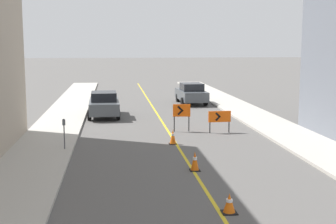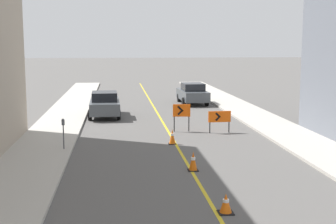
{
  "view_description": "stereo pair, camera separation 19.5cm",
  "coord_description": "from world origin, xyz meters",
  "px_view_note": "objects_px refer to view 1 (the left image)",
  "views": [
    {
      "loc": [
        -2.83,
        -0.13,
        4.57
      ],
      "look_at": [
        0.01,
        23.97,
        1.0
      ],
      "focal_mm": 50.0,
      "sensor_mm": 36.0,
      "label": 1
    },
    {
      "loc": [
        -2.64,
        -0.16,
        4.57
      ],
      "look_at": [
        0.01,
        23.97,
        1.0
      ],
      "focal_mm": 50.0,
      "sensor_mm": 36.0,
      "label": 2
    }
  ],
  "objects_px": {
    "arrow_barricade_primary": "(182,112)",
    "arrow_barricade_secondary": "(220,117)",
    "traffic_cone_fourth": "(195,161)",
    "parked_car_curb_mid": "(191,93)",
    "parked_car_curb_near": "(104,104)",
    "traffic_cone_third": "(229,203)",
    "traffic_cone_fifth": "(173,137)",
    "parking_meter_near_curb": "(64,128)"
  },
  "relations": [
    {
      "from": "arrow_barricade_primary",
      "to": "parked_car_curb_mid",
      "type": "relative_size",
      "value": 0.33
    },
    {
      "from": "traffic_cone_fifth",
      "to": "arrow_barricade_secondary",
      "type": "height_order",
      "value": "arrow_barricade_secondary"
    },
    {
      "from": "traffic_cone_third",
      "to": "traffic_cone_fifth",
      "type": "height_order",
      "value": "traffic_cone_fifth"
    },
    {
      "from": "traffic_cone_fourth",
      "to": "arrow_barricade_primary",
      "type": "distance_m",
      "value": 7.64
    },
    {
      "from": "traffic_cone_fifth",
      "to": "parked_car_curb_near",
      "type": "distance_m",
      "value": 9.05
    },
    {
      "from": "parked_car_curb_near",
      "to": "traffic_cone_third",
      "type": "bearing_deg",
      "value": -79.32
    },
    {
      "from": "traffic_cone_fourth",
      "to": "parked_car_curb_near",
      "type": "xyz_separation_m",
      "value": [
        -3.48,
        13.0,
        0.45
      ]
    },
    {
      "from": "arrow_barricade_primary",
      "to": "traffic_cone_fifth",
      "type": "bearing_deg",
      "value": -101.37
    },
    {
      "from": "traffic_cone_third",
      "to": "traffic_cone_fourth",
      "type": "relative_size",
      "value": 0.78
    },
    {
      "from": "traffic_cone_fourth",
      "to": "arrow_barricade_primary",
      "type": "bearing_deg",
      "value": 85.27
    },
    {
      "from": "traffic_cone_third",
      "to": "traffic_cone_fourth",
      "type": "distance_m",
      "value": 4.34
    },
    {
      "from": "parked_car_curb_near",
      "to": "traffic_cone_fourth",
      "type": "bearing_deg",
      "value": -76.27
    },
    {
      "from": "traffic_cone_fourth",
      "to": "parked_car_curb_near",
      "type": "height_order",
      "value": "parked_car_curb_near"
    },
    {
      "from": "traffic_cone_fourth",
      "to": "traffic_cone_fifth",
      "type": "bearing_deg",
      "value": 92.73
    },
    {
      "from": "traffic_cone_fourth",
      "to": "parked_car_curb_mid",
      "type": "xyz_separation_m",
      "value": [
        3.01,
        18.71,
        0.45
      ]
    },
    {
      "from": "arrow_barricade_primary",
      "to": "parked_car_curb_mid",
      "type": "distance_m",
      "value": 11.38
    },
    {
      "from": "arrow_barricade_primary",
      "to": "parked_car_curb_near",
      "type": "bearing_deg",
      "value": 131.43
    },
    {
      "from": "arrow_barricade_secondary",
      "to": "parked_car_curb_mid",
      "type": "height_order",
      "value": "parked_car_curb_mid"
    },
    {
      "from": "arrow_barricade_primary",
      "to": "arrow_barricade_secondary",
      "type": "height_order",
      "value": "arrow_barricade_primary"
    },
    {
      "from": "traffic_cone_fourth",
      "to": "parking_meter_near_curb",
      "type": "height_order",
      "value": "parking_meter_near_curb"
    },
    {
      "from": "parked_car_curb_near",
      "to": "parked_car_curb_mid",
      "type": "bearing_deg",
      "value": 40.11
    },
    {
      "from": "arrow_barricade_primary",
      "to": "traffic_cone_third",
      "type": "bearing_deg",
      "value": -87.89
    },
    {
      "from": "traffic_cone_third",
      "to": "traffic_cone_fifth",
      "type": "xyz_separation_m",
      "value": [
        -0.4,
        8.9,
        0.07
      ]
    },
    {
      "from": "traffic_cone_fourth",
      "to": "arrow_barricade_secondary",
      "type": "relative_size",
      "value": 0.6
    },
    {
      "from": "traffic_cone_fifth",
      "to": "arrow_barricade_secondary",
      "type": "bearing_deg",
      "value": 41.62
    },
    {
      "from": "traffic_cone_fourth",
      "to": "arrow_barricade_secondary",
      "type": "xyz_separation_m",
      "value": [
        2.51,
        6.99,
        0.45
      ]
    },
    {
      "from": "arrow_barricade_primary",
      "to": "arrow_barricade_secondary",
      "type": "xyz_separation_m",
      "value": [
        1.88,
        -0.6,
        -0.22
      ]
    },
    {
      "from": "traffic_cone_fifth",
      "to": "arrow_barricade_primary",
      "type": "relative_size",
      "value": 0.49
    },
    {
      "from": "traffic_cone_third",
      "to": "arrow_barricade_primary",
      "type": "bearing_deg",
      "value": 87.87
    },
    {
      "from": "parked_car_curb_mid",
      "to": "parking_meter_near_curb",
      "type": "relative_size",
      "value": 3.35
    },
    {
      "from": "parked_car_curb_near",
      "to": "parking_meter_near_curb",
      "type": "xyz_separation_m",
      "value": [
        -1.51,
        -9.42,
        0.25
      ]
    },
    {
      "from": "parking_meter_near_curb",
      "to": "arrow_barricade_secondary",
      "type": "bearing_deg",
      "value": 24.47
    },
    {
      "from": "traffic_cone_fifth",
      "to": "arrow_barricade_primary",
      "type": "xyz_separation_m",
      "value": [
        0.85,
        3.03,
        0.68
      ]
    },
    {
      "from": "traffic_cone_fourth",
      "to": "parked_car_curb_near",
      "type": "relative_size",
      "value": 0.16
    },
    {
      "from": "traffic_cone_fourth",
      "to": "arrow_barricade_secondary",
      "type": "bearing_deg",
      "value": 70.22
    },
    {
      "from": "traffic_cone_fifth",
      "to": "arrow_barricade_secondary",
      "type": "distance_m",
      "value": 3.68
    },
    {
      "from": "parked_car_curb_mid",
      "to": "arrow_barricade_secondary",
      "type": "bearing_deg",
      "value": -94.75
    },
    {
      "from": "traffic_cone_fourth",
      "to": "parked_car_curb_mid",
      "type": "distance_m",
      "value": 18.95
    },
    {
      "from": "traffic_cone_fourth",
      "to": "arrow_barricade_primary",
      "type": "xyz_separation_m",
      "value": [
        0.63,
        7.59,
        0.68
      ]
    },
    {
      "from": "traffic_cone_third",
      "to": "parked_car_curb_near",
      "type": "xyz_separation_m",
      "value": [
        -3.66,
        17.33,
        0.53
      ]
    },
    {
      "from": "arrow_barricade_secondary",
      "to": "traffic_cone_fourth",
      "type": "bearing_deg",
      "value": -112.74
    },
    {
      "from": "parking_meter_near_curb",
      "to": "traffic_cone_third",
      "type": "bearing_deg",
      "value": -56.81
    }
  ]
}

